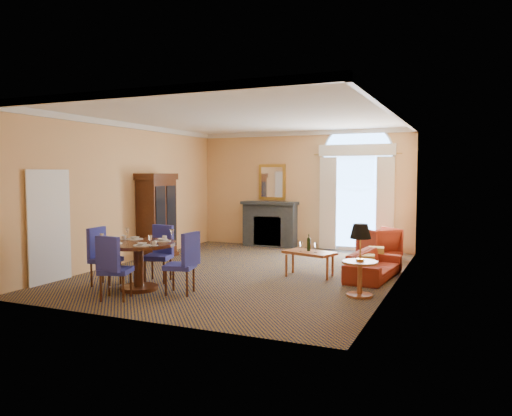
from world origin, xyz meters
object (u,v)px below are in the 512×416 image
at_px(sofa, 374,265).
at_px(side_table, 360,251).
at_px(coffee_table, 309,253).
at_px(armchair, 379,243).
at_px(armoire, 157,217).
at_px(dining_table, 139,255).

distance_m(sofa, side_table, 1.63).
bearing_deg(coffee_table, armchair, 88.66).
height_order(armoire, armchair, armoire).
xyz_separation_m(dining_table, side_table, (3.67, 1.08, 0.14)).
xyz_separation_m(armchair, coffee_table, (-0.90, -2.70, 0.08)).
distance_m(dining_table, armchair, 6.00).
bearing_deg(side_table, armoire, 160.67).
relative_size(armoire, dining_table, 1.53).
distance_m(sofa, armchair, 2.39).
distance_m(armchair, coffee_table, 2.85).
relative_size(sofa, coffee_table, 1.61).
height_order(armoire, sofa, armoire).
xyz_separation_m(sofa, side_table, (0.05, -1.55, 0.50)).
height_order(dining_table, side_table, side_table).
relative_size(sofa, side_table, 1.50).
xyz_separation_m(armchair, side_table, (0.35, -3.92, 0.38)).
bearing_deg(armchair, dining_table, 9.81).
height_order(coffee_table, side_table, side_table).
bearing_deg(side_table, armchair, 95.15).
distance_m(armoire, sofa, 5.33).
height_order(armoire, dining_table, armoire).
height_order(dining_table, armchair, dining_table).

